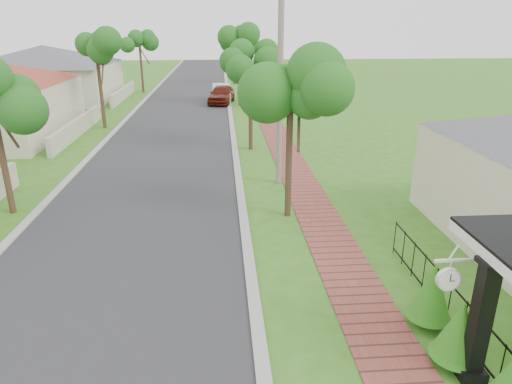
{
  "coord_description": "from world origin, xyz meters",
  "views": [
    {
      "loc": [
        -0.02,
        -7.58,
        6.32
      ],
      "look_at": [
        0.97,
        5.39,
        1.5
      ],
      "focal_mm": 32.0,
      "sensor_mm": 36.0,
      "label": 1
    }
  ],
  "objects_px": {
    "porch_post": "(479,328)",
    "parked_car_red": "(222,94)",
    "utility_pole": "(280,77)",
    "station_clock": "(449,278)",
    "parked_car_white": "(221,93)",
    "near_tree": "(291,91)"
  },
  "relations": [
    {
      "from": "near_tree",
      "to": "utility_pole",
      "type": "distance_m",
      "value": 3.48
    },
    {
      "from": "porch_post",
      "to": "parked_car_red",
      "type": "distance_m",
      "value": 32.29
    },
    {
      "from": "parked_car_red",
      "to": "near_tree",
      "type": "relative_size",
      "value": 0.82
    },
    {
      "from": "parked_car_red",
      "to": "utility_pole",
      "type": "relative_size",
      "value": 0.51
    },
    {
      "from": "parked_car_red",
      "to": "station_clock",
      "type": "distance_m",
      "value": 31.85
    },
    {
      "from": "near_tree",
      "to": "station_clock",
      "type": "distance_m",
      "value": 8.17
    },
    {
      "from": "porch_post",
      "to": "parked_car_red",
      "type": "relative_size",
      "value": 0.57
    },
    {
      "from": "porch_post",
      "to": "utility_pole",
      "type": "relative_size",
      "value": 0.29
    },
    {
      "from": "porch_post",
      "to": "station_clock",
      "type": "distance_m",
      "value": 1.05
    },
    {
      "from": "parked_car_red",
      "to": "parked_car_white",
      "type": "distance_m",
      "value": 1.43
    },
    {
      "from": "porch_post",
      "to": "utility_pole",
      "type": "xyz_separation_m",
      "value": [
        -2.25,
        11.48,
        3.24
      ]
    },
    {
      "from": "utility_pole",
      "to": "station_clock",
      "type": "relative_size",
      "value": 11.3
    },
    {
      "from": "porch_post",
      "to": "station_clock",
      "type": "bearing_deg",
      "value": 141.08
    },
    {
      "from": "near_tree",
      "to": "station_clock",
      "type": "xyz_separation_m",
      "value": [
        1.85,
        -7.6,
        -2.35
      ]
    },
    {
      "from": "station_clock",
      "to": "porch_post",
      "type": "bearing_deg",
      "value": -38.92
    },
    {
      "from": "parked_car_white",
      "to": "near_tree",
      "type": "xyz_separation_m",
      "value": [
        2.16,
        -25.4,
        3.59
      ]
    },
    {
      "from": "porch_post",
      "to": "utility_pole",
      "type": "bearing_deg",
      "value": 101.09
    },
    {
      "from": "utility_pole",
      "to": "station_clock",
      "type": "height_order",
      "value": "utility_pole"
    },
    {
      "from": "parked_car_white",
      "to": "station_clock",
      "type": "relative_size",
      "value": 5.64
    },
    {
      "from": "parked_car_red",
      "to": "utility_pole",
      "type": "distance_m",
      "value": 20.93
    },
    {
      "from": "station_clock",
      "to": "near_tree",
      "type": "bearing_deg",
      "value": 103.71
    },
    {
      "from": "station_clock",
      "to": "parked_car_white",
      "type": "bearing_deg",
      "value": 96.94
    }
  ]
}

